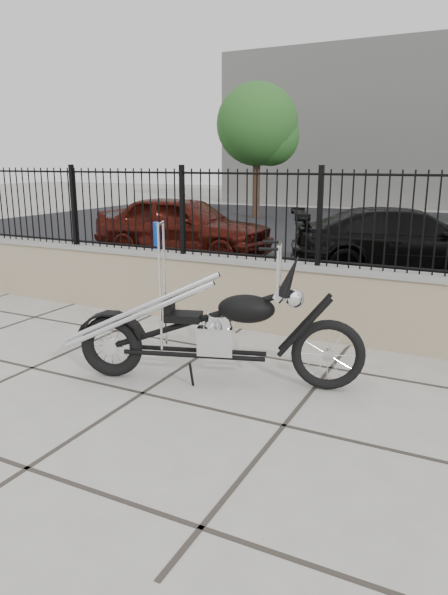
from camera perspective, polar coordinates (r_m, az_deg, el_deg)
The scene contains 10 objects.
ground_plane at distance 5.44m, azimuth -8.76°, elevation -10.16°, with size 90.00×90.00×0.00m, color #99968E.
parking_lot at distance 16.91m, azimuth 16.52°, elevation 6.12°, with size 30.00×30.00×0.00m, color black.
retaining_wall at distance 7.35m, azimuth 2.37°, elevation 0.46°, with size 14.00×0.36×0.96m, color gray.
iron_fence at distance 7.16m, azimuth 2.46°, elevation 8.87°, with size 14.00×0.08×1.20m, color black.
background_building at distance 30.70m, azimuth 22.06°, elevation 16.61°, with size 22.00×6.00×8.00m, color beige.
chopper_motorcycle at distance 5.36m, azimuth -1.44°, elevation -0.71°, with size 2.83×0.50×1.70m, color black, non-canonical shape.
car_red at distance 13.01m, azimuth -4.42°, elevation 7.70°, with size 1.77×4.39×1.50m, color #3C0E08.
car_black at distance 11.46m, azimuth 19.02°, elevation 5.71°, with size 1.90×4.67×1.35m, color black.
bollard_a at distance 10.39m, azimuth -7.20°, elevation 4.94°, with size 0.14×0.14×1.13m, color blue.
tree_left at distance 22.50m, azimuth 3.60°, elevation 18.46°, with size 3.28×3.28×5.54m.
Camera 1 is at (2.92, -4.01, 2.24)m, focal length 32.00 mm.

